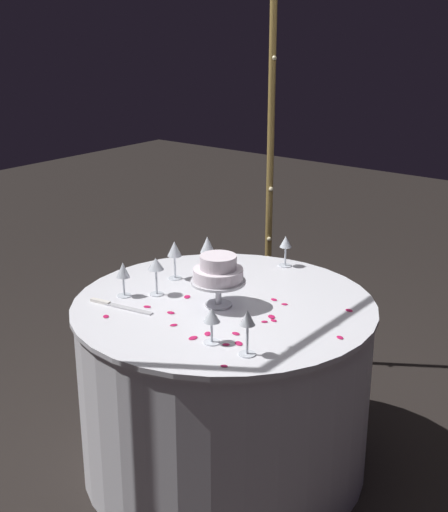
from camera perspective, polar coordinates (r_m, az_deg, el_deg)
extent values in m
plane|color=black|center=(3.22, 0.00, -16.31)|extent=(12.00, 12.00, 0.00)
cylinder|color=olive|center=(3.69, 3.77, 7.32)|extent=(0.04, 0.04, 2.24)
sphere|color=#F9EAB2|center=(3.61, 4.10, 15.77)|extent=(0.02, 0.02, 0.02)
sphere|color=#F9EAB2|center=(3.77, 3.69, 1.38)|extent=(0.02, 0.02, 0.02)
sphere|color=#F9EAB2|center=(3.70, 3.84, 5.45)|extent=(0.02, 0.02, 0.02)
sphere|color=#F9EAB2|center=(3.82, 3.61, -0.09)|extent=(0.02, 0.02, 0.02)
cylinder|color=white|center=(3.03, 0.00, -10.61)|extent=(1.21, 1.21, 0.74)
cylinder|color=white|center=(2.86, 0.00, -4.00)|extent=(1.24, 1.24, 0.02)
cylinder|color=silver|center=(2.83, -0.51, -3.95)|extent=(0.11, 0.11, 0.01)
cylinder|color=silver|center=(2.81, -0.51, -3.03)|extent=(0.02, 0.02, 0.09)
cylinder|color=silver|center=(2.79, -0.52, -2.08)|extent=(0.22, 0.22, 0.01)
cylinder|color=white|center=(2.78, -0.52, -1.51)|extent=(0.20, 0.20, 0.05)
cylinder|color=white|center=(2.76, -0.52, -0.49)|extent=(0.15, 0.15, 0.06)
cylinder|color=silver|center=(3.28, 4.98, -0.78)|extent=(0.06, 0.06, 0.00)
cylinder|color=silver|center=(3.26, 5.00, -0.01)|extent=(0.01, 0.01, 0.09)
cone|color=silver|center=(3.24, 5.04, 1.18)|extent=(0.06, 0.06, 0.05)
cylinder|color=silver|center=(2.52, -1.00, -7.02)|extent=(0.06, 0.06, 0.00)
cylinder|color=silver|center=(2.50, -1.00, -6.17)|extent=(0.01, 0.01, 0.08)
cone|color=silver|center=(2.47, -1.01, -4.82)|extent=(0.06, 0.06, 0.05)
cylinder|color=silver|center=(3.12, -3.99, -1.80)|extent=(0.06, 0.06, 0.00)
cylinder|color=silver|center=(3.10, -4.01, -0.88)|extent=(0.01, 0.01, 0.10)
cone|color=silver|center=(3.07, -4.05, 0.61)|extent=(0.06, 0.06, 0.07)
cylinder|color=silver|center=(2.95, -8.10, -3.20)|extent=(0.06, 0.06, 0.00)
cylinder|color=silver|center=(2.93, -8.14, -2.44)|extent=(0.01, 0.01, 0.08)
cone|color=silver|center=(2.91, -8.21, -1.12)|extent=(0.05, 0.05, 0.06)
cylinder|color=silver|center=(3.19, -1.34, -1.25)|extent=(0.06, 0.06, 0.00)
cylinder|color=silver|center=(3.17, -1.35, -0.46)|extent=(0.01, 0.01, 0.09)
cone|color=silver|center=(3.15, -1.36, 0.95)|extent=(0.07, 0.07, 0.07)
cylinder|color=silver|center=(2.95, -5.48, -3.10)|extent=(0.06, 0.06, 0.00)
cylinder|color=silver|center=(2.93, -5.51, -2.08)|extent=(0.01, 0.01, 0.11)
cone|color=silver|center=(2.90, -5.56, -0.62)|extent=(0.07, 0.07, 0.05)
cylinder|color=silver|center=(2.44, 1.89, -7.97)|extent=(0.06, 0.06, 0.00)
cylinder|color=silver|center=(2.41, 1.90, -6.78)|extent=(0.01, 0.01, 0.11)
cone|color=silver|center=(2.38, 1.92, -5.01)|extent=(0.05, 0.05, 0.05)
cube|color=silver|center=(2.82, -7.76, -4.26)|extent=(0.06, 0.22, 0.01)
cube|color=white|center=(2.89, -10.01, -3.66)|extent=(0.03, 0.09, 0.01)
ellipsoid|color=#C61951|center=(2.76, -4.34, -4.61)|extent=(0.03, 0.04, 0.00)
ellipsoid|color=#C61951|center=(2.59, 9.46, -6.51)|extent=(0.03, 0.04, 0.00)
ellipsoid|color=#C61951|center=(2.70, 4.06, -5.24)|extent=(0.03, 0.03, 0.00)
ellipsoid|color=#C61951|center=(2.76, -9.57, -4.86)|extent=(0.04, 0.04, 0.00)
ellipsoid|color=#C61951|center=(2.58, 0.97, -6.32)|extent=(0.03, 0.03, 0.00)
ellipsoid|color=#C61951|center=(2.58, -1.33, -6.33)|extent=(0.04, 0.04, 0.00)
ellipsoid|color=#C61951|center=(2.36, 0.00, -8.93)|extent=(0.03, 0.03, 0.00)
ellipsoid|color=#C61951|center=(2.66, -4.11, -5.61)|extent=(0.04, 0.03, 0.00)
ellipsoid|color=#C61951|center=(2.91, -3.01, -3.32)|extent=(0.04, 0.04, 0.00)
ellipsoid|color=#C61951|center=(2.55, -2.53, -6.66)|extent=(0.04, 0.03, 0.00)
ellipsoid|color=#C61951|center=(3.07, 1.07, -2.09)|extent=(0.05, 0.04, 0.00)
ellipsoid|color=#C61951|center=(2.82, 10.13, -4.37)|extent=(0.03, 0.04, 0.00)
ellipsoid|color=#C61951|center=(2.50, 0.17, -7.20)|extent=(0.03, 0.03, 0.00)
ellipsoid|color=#C61951|center=(2.51, 1.20, -7.11)|extent=(0.04, 0.05, 0.00)
ellipsoid|color=#C61951|center=(2.89, 4.09, -3.55)|extent=(0.03, 0.03, 0.00)
ellipsoid|color=#C61951|center=(2.73, 3.94, -4.90)|extent=(0.04, 0.05, 0.00)
ellipsoid|color=#C61951|center=(2.83, -6.26, -4.11)|extent=(0.03, 0.04, 0.00)
ellipsoid|color=#C61951|center=(2.85, 4.94, -3.92)|extent=(0.03, 0.03, 0.00)
ellipsoid|color=#C61951|center=(2.68, 3.31, -5.34)|extent=(0.03, 0.03, 0.00)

